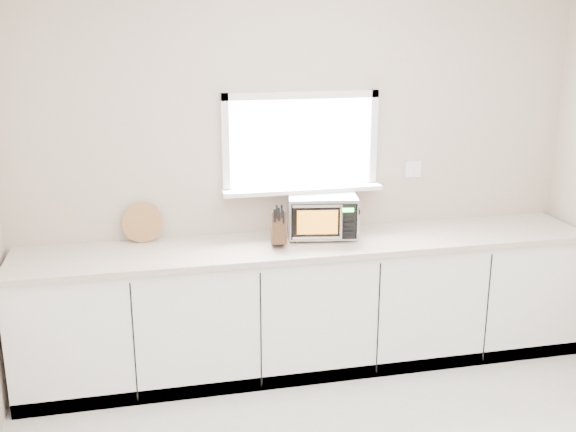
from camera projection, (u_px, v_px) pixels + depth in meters
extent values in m
cube|color=#B0A28B|center=(300.00, 170.00, 4.73)|extent=(4.00, 0.02, 2.70)
cube|color=white|center=(300.00, 142.00, 4.66)|extent=(1.00, 0.02, 0.60)
cube|color=white|center=(302.00, 189.00, 4.69)|extent=(1.12, 0.16, 0.03)
cube|color=white|center=(301.00, 95.00, 4.56)|extent=(1.10, 0.04, 0.05)
cube|color=white|center=(301.00, 188.00, 4.74)|extent=(1.10, 0.04, 0.05)
cube|color=white|center=(226.00, 146.00, 4.54)|extent=(0.05, 0.04, 0.70)
cube|color=white|center=(373.00, 140.00, 4.76)|extent=(0.05, 0.04, 0.70)
cube|color=white|center=(413.00, 169.00, 4.91)|extent=(0.12, 0.01, 0.12)
cube|color=white|center=(309.00, 306.00, 4.70)|extent=(3.92, 0.60, 0.88)
cube|color=beige|center=(310.00, 244.00, 4.57)|extent=(3.92, 0.64, 0.04)
cylinder|color=black|center=(295.00, 241.00, 4.55)|extent=(0.02, 0.02, 0.01)
cylinder|color=black|center=(292.00, 229.00, 4.81)|extent=(0.02, 0.02, 0.01)
cylinder|color=black|center=(352.00, 240.00, 4.57)|extent=(0.02, 0.02, 0.01)
cylinder|color=black|center=(346.00, 228.00, 4.83)|extent=(0.02, 0.02, 0.01)
cube|color=#A8AAAF|center=(321.00, 215.00, 4.65)|extent=(0.51, 0.42, 0.28)
cube|color=black|center=(324.00, 222.00, 4.48)|extent=(0.44, 0.09, 0.24)
cube|color=orange|center=(317.00, 222.00, 4.47)|extent=(0.27, 0.05, 0.17)
cylinder|color=silver|center=(341.00, 223.00, 4.46)|extent=(0.02, 0.02, 0.22)
cube|color=black|center=(348.00, 222.00, 4.48)|extent=(0.11, 0.02, 0.24)
cube|color=#19FF33|center=(348.00, 210.00, 4.45)|extent=(0.08, 0.02, 0.03)
cube|color=silver|center=(322.00, 195.00, 4.61)|extent=(0.51, 0.42, 0.01)
cube|color=#4F341C|center=(278.00, 228.00, 4.45)|extent=(0.12, 0.21, 0.24)
cube|color=black|center=(275.00, 216.00, 4.37)|extent=(0.02, 0.04, 0.09)
cube|color=black|center=(279.00, 214.00, 4.37)|extent=(0.02, 0.04, 0.09)
cube|color=black|center=(283.00, 217.00, 4.38)|extent=(0.02, 0.04, 0.09)
cube|color=black|center=(277.00, 212.00, 4.36)|extent=(0.02, 0.04, 0.09)
cube|color=black|center=(282.00, 211.00, 4.37)|extent=(0.02, 0.04, 0.09)
cylinder|color=olive|center=(142.00, 223.00, 4.53)|extent=(0.27, 0.06, 0.27)
cylinder|color=#A8AAAF|center=(351.00, 226.00, 4.60)|extent=(0.16, 0.16, 0.18)
cylinder|color=black|center=(351.00, 211.00, 4.57)|extent=(0.15, 0.15, 0.04)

